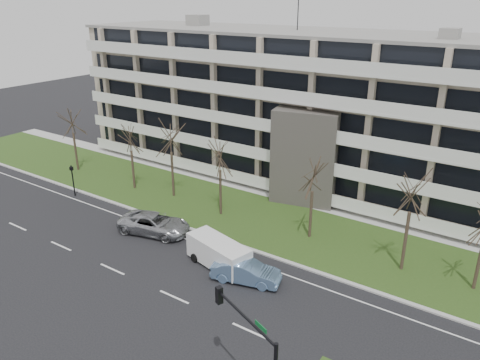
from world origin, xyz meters
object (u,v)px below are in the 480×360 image
Objects in this scene: traffic_signal at (253,355)px; silver_pickup at (154,224)px; blue_sedan at (246,271)px; white_van at (219,252)px; pedestrian_signal at (73,177)px.

silver_pickup is at bearing 169.73° from traffic_signal.
white_van reaches higher than blue_sedan.
silver_pickup is 1.08× the size of white_van.
blue_sedan is 11.58m from traffic_signal.
pedestrian_signal is (-28.81, 12.04, -1.62)m from traffic_signal.
white_van is at bearing -14.47° from pedestrian_signal.
blue_sedan is at bearing -112.76° from silver_pickup.
pedestrian_signal is at bearing 70.65° from silver_pickup.
silver_pickup is 20.17m from traffic_signal.
blue_sedan is 2.77m from white_van.
blue_sedan is 1.51× the size of pedestrian_signal.
pedestrian_signal is at bearing -173.27° from white_van.
pedestrian_signal is (-12.03, 1.21, 1.21)m from silver_pickup.
silver_pickup reaches higher than blue_sedan.
traffic_signal is (6.47, -9.17, 2.87)m from blue_sedan.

